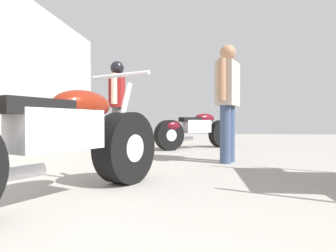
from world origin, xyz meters
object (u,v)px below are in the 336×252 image
object	(u,v)px
motorcycle_maroon_cruiser	(53,144)
mechanic_with_helmet	(117,96)
mechanic_in_blue	(228,96)
motorcycle_black_naked	(195,130)

from	to	relation	value
motorcycle_maroon_cruiser	mechanic_with_helmet	xyz separation A→B (m)	(-0.71, 3.96, 0.67)
mechanic_in_blue	motorcycle_maroon_cruiser	bearing A→B (deg)	-122.46
motorcycle_maroon_cruiser	mechanic_with_helmet	distance (m)	4.07
mechanic_with_helmet	mechanic_in_blue	bearing A→B (deg)	-40.47
mechanic_in_blue	mechanic_with_helmet	bearing A→B (deg)	139.53
motorcycle_black_naked	mechanic_with_helmet	bearing A→B (deg)	-174.46
motorcycle_black_naked	mechanic_with_helmet	xyz separation A→B (m)	(-1.61, -0.16, 0.70)
motorcycle_black_naked	motorcycle_maroon_cruiser	bearing A→B (deg)	-102.42
motorcycle_maroon_cruiser	mechanic_in_blue	distance (m)	2.62
motorcycle_maroon_cruiser	mechanic_with_helmet	size ratio (longest dim) A/B	1.12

